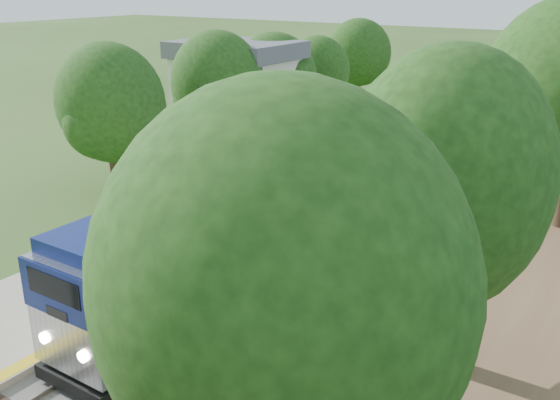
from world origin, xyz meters
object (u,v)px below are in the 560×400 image
Objects in this scene: train at (542,76)px; signal_farside at (468,165)px; station_building at (237,95)px; signal_gantry at (548,65)px; lamppost_far at (124,240)px.

signal_farside is (6.20, -44.35, 1.83)m from train.
station_building is 1.29× the size of signal_farside.
signal_gantry is at bearing 56.62° from station_building.
station_building reaches higher than signal_gantry.
signal_gantry is 46.12m from lamppost_far.
station_building is at bearing 156.04° from signal_farside.
train is at bearing 103.39° from signal_gantry.
signal_gantry is 10.95m from train.
signal_farside reaches higher than signal_gantry.
station_building is at bearing -111.59° from train.
train is (14.00, 35.37, -1.72)m from station_building.
signal_gantry reaches higher than lamppost_far.
signal_farside is (3.73, -33.97, -0.62)m from signal_gantry.
signal_farside is at bearing 48.77° from lamppost_far.
station_building reaches higher than lamppost_far.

